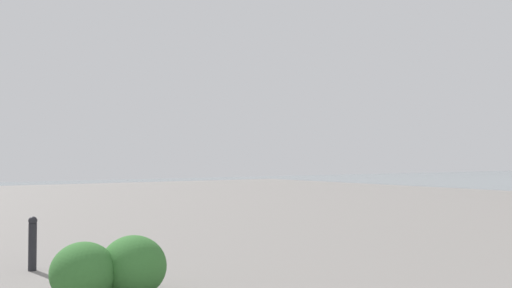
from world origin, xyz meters
TOP-DOWN VIEW (x-y plane):
  - bollard_mid at (7.90, -0.63)m, footprint 0.13×0.13m
  - shrub_low at (5.64, -0.70)m, footprint 0.84×0.75m
  - shrub_round at (5.57, -1.29)m, footprint 0.88×0.79m

SIDE VIEW (x-z plane):
  - shrub_low at x=5.64m, z-range 0.00..0.71m
  - shrub_round at x=5.57m, z-range 0.00..0.75m
  - bollard_mid at x=7.90m, z-range 0.02..0.83m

